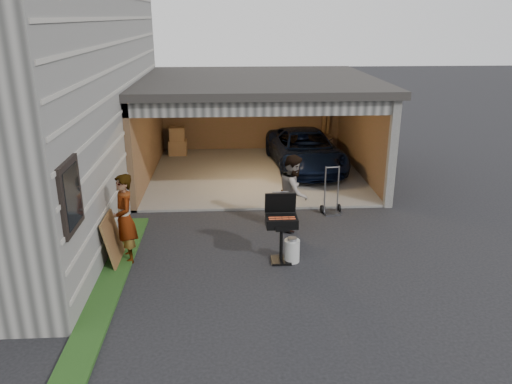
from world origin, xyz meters
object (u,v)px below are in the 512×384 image
at_px(minivan, 305,151).
at_px(hand_truck, 331,204).
at_px(man, 294,192).
at_px(plywood_panel, 113,240).
at_px(bbq_grill, 281,223).
at_px(woman, 125,219).
at_px(propane_tank, 292,251).

xyz_separation_m(minivan, hand_truck, (0.09, -3.69, -0.36)).
distance_m(minivan, hand_truck, 3.71).
distance_m(man, plywood_panel, 4.00).
distance_m(minivan, bbq_grill, 6.28).
xyz_separation_m(man, bbq_grill, (-0.45, -1.62, -0.06)).
distance_m(woman, bbq_grill, 3.01).
bearing_deg(hand_truck, man, -148.48).
height_order(bbq_grill, hand_truck, bbq_grill).
relative_size(woman, bbq_grill, 1.31).
bearing_deg(bbq_grill, hand_truck, 58.46).
distance_m(woman, man, 3.73).
bearing_deg(propane_tank, bbq_grill, 171.41).
bearing_deg(hand_truck, plywood_panel, -160.18).
bearing_deg(minivan, propane_tank, -105.59).
distance_m(man, hand_truck, 1.46).
bearing_deg(bbq_grill, plywood_panel, 178.08).
height_order(woman, plywood_panel, woman).
bearing_deg(hand_truck, bbq_grill, -127.85).
bearing_deg(minivan, bbq_grill, -107.55).
bearing_deg(minivan, hand_truck, -93.25).
distance_m(bbq_grill, propane_tank, 0.61).
xyz_separation_m(woman, plywood_panel, (-0.24, -0.09, -0.40)).
relative_size(man, propane_tank, 3.75).
xyz_separation_m(minivan, propane_tank, (-1.19, -6.15, -0.35)).
relative_size(bbq_grill, hand_truck, 1.14).
xyz_separation_m(bbq_grill, plywood_panel, (-3.24, 0.11, -0.31)).
distance_m(woman, propane_tank, 3.29).
distance_m(woman, hand_truck, 5.06).
height_order(man, hand_truck, man).
bearing_deg(woman, man, 90.52).
bearing_deg(propane_tank, minivan, 79.08).
height_order(minivan, propane_tank, minivan).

